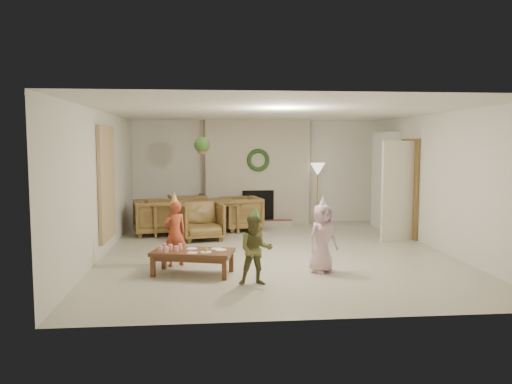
{
  "coord_description": "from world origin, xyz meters",
  "views": [
    {
      "loc": [
        -1.16,
        -8.82,
        1.95
      ],
      "look_at": [
        -0.3,
        0.4,
        1.05
      ],
      "focal_mm": 35.28,
      "sensor_mm": 36.0,
      "label": 1
    }
  ],
  "objects": [
    {
      "name": "coffee_table_top",
      "position": [
        -1.41,
        -1.41,
        0.34
      ],
      "size": [
        1.29,
        0.86,
        0.05
      ],
      "primitive_type": "cube",
      "rotation": [
        0.0,
        0.0,
        -0.25
      ],
      "color": "brown",
      "rests_on": "floor"
    },
    {
      "name": "cup_a",
      "position": [
        -1.89,
        -1.43,
        0.4
      ],
      "size": [
        0.08,
        0.08,
        0.08
      ],
      "primitive_type": "cylinder",
      "rotation": [
        0.0,
        0.0,
        -0.25
      ],
      "color": "white",
      "rests_on": "coffee_table_top"
    },
    {
      "name": "hanging_plant_cord",
      "position": [
        -1.3,
        1.5,
        2.15
      ],
      "size": [
        0.01,
        0.01,
        0.7
      ],
      "primitive_type": "cylinder",
      "color": "tan",
      "rests_on": "ceiling"
    },
    {
      "name": "party_hat_red",
      "position": [
        -1.71,
        -0.87,
        1.09
      ],
      "size": [
        0.16,
        0.16,
        0.2
      ],
      "primitive_type": "cone",
      "rotation": [
        0.0,
        0.0,
        0.15
      ],
      "color": "#EBEB4E",
      "rests_on": "child_red"
    },
    {
      "name": "fireplace_wreath",
      "position": [
        0.0,
        3.07,
        1.55
      ],
      "size": [
        0.54,
        0.1,
        0.54
      ],
      "primitive_type": "torus",
      "rotation": [
        1.57,
        0.0,
        0.0
      ],
      "color": "#1B4018",
      "rests_on": "fireplace_mass"
    },
    {
      "name": "fireplace_firebox",
      "position": [
        0.0,
        3.12,
        0.45
      ],
      "size": [
        0.75,
        0.12,
        0.75
      ],
      "primitive_type": "cube",
      "color": "black",
      "rests_on": "floor"
    },
    {
      "name": "hanging_plant_pot",
      "position": [
        -1.3,
        1.5,
        1.8
      ],
      "size": [
        0.16,
        0.16,
        0.12
      ],
      "primitive_type": "cylinder",
      "color": "#9B3F32",
      "rests_on": "hanging_plant_cord"
    },
    {
      "name": "coffee_table_apron",
      "position": [
        -1.41,
        -1.41,
        0.27
      ],
      "size": [
        1.18,
        0.75,
        0.07
      ],
      "primitive_type": "cube",
      "rotation": [
        0.0,
        0.0,
        -0.25
      ],
      "color": "brown",
      "rests_on": "floor"
    },
    {
      "name": "cup_b",
      "position": [
        -1.84,
        -1.26,
        0.4
      ],
      "size": [
        0.08,
        0.08,
        0.08
      ],
      "primitive_type": "cylinder",
      "rotation": [
        0.0,
        0.0,
        -0.25
      ],
      "color": "white",
      "rests_on": "coffee_table_top"
    },
    {
      "name": "door_frame",
      "position": [
        2.96,
        1.2,
        1.02
      ],
      "size": [
        0.05,
        0.86,
        2.04
      ],
      "primitive_type": "cube",
      "color": "brown",
      "rests_on": "floor"
    },
    {
      "name": "bookshelf_shelf_c",
      "position": [
        2.82,
        2.3,
        1.25
      ],
      "size": [
        0.3,
        0.92,
        0.03
      ],
      "primitive_type": "cube",
      "color": "white",
      "rests_on": "bookshelf_carcass"
    },
    {
      "name": "cup_e",
      "position": [
        -1.65,
        -1.47,
        0.4
      ],
      "size": [
        0.08,
        0.08,
        0.08
      ],
      "primitive_type": "cylinder",
      "rotation": [
        0.0,
        0.0,
        -0.25
      ],
      "color": "white",
      "rests_on": "coffee_table_top"
    },
    {
      "name": "books_row_mid",
      "position": [
        2.8,
        2.35,
        0.99
      ],
      "size": [
        0.2,
        0.44,
        0.24
      ],
      "primitive_type": "cube",
      "color": "#26478E",
      "rests_on": "bookshelf_shelf_b"
    },
    {
      "name": "food_scoop",
      "position": [
        -1.22,
        -1.56,
        0.4
      ],
      "size": [
        0.08,
        0.08,
        0.06
      ],
      "primitive_type": "sphere",
      "rotation": [
        0.0,
        0.0,
        -0.25
      ],
      "color": "tan",
      "rests_on": "plate_b"
    },
    {
      "name": "cup_c",
      "position": [
        -1.79,
        -1.51,
        0.4
      ],
      "size": [
        0.08,
        0.08,
        0.08
      ],
      "primitive_type": "cylinder",
      "rotation": [
        0.0,
        0.0,
        -0.25
      ],
      "color": "white",
      "rests_on": "coffee_table_top"
    },
    {
      "name": "hanging_plant_foliage",
      "position": [
        -1.3,
        1.5,
        1.92
      ],
      "size": [
        0.32,
        0.32,
        0.32
      ],
      "primitive_type": "sphere",
      "color": "#264E1A",
      "rests_on": "hanging_plant_pot"
    },
    {
      "name": "ceiling",
      "position": [
        0.0,
        0.0,
        2.5
      ],
      "size": [
        7.0,
        7.0,
        0.0
      ],
      "primitive_type": "plane",
      "rotation": [
        3.14,
        0.0,
        0.0
      ],
      "color": "white",
      "rests_on": "wall_back"
    },
    {
      "name": "dining_chair_far",
      "position": [
        -1.68,
        2.97,
        0.38
      ],
      "size": [
        0.97,
        0.99,
        0.76
      ],
      "primitive_type": "imported",
      "rotation": [
        0.0,
        0.0,
        3.35
      ],
      "color": "brown",
      "rests_on": "floor"
    },
    {
      "name": "bookshelf_shelf_d",
      "position": [
        2.82,
        2.3,
        1.65
      ],
      "size": [
        0.3,
        0.92,
        0.03
      ],
      "primitive_type": "cube",
      "color": "white",
      "rests_on": "bookshelf_carcass"
    },
    {
      "name": "cup_f",
      "position": [
        -1.61,
        -1.29,
        0.4
      ],
      "size": [
        0.08,
        0.08,
        0.08
      ],
      "primitive_type": "cylinder",
      "rotation": [
        0.0,
        0.0,
        -0.25
      ],
      "color": "white",
      "rests_on": "coffee_table_top"
    },
    {
      "name": "books_row_lower",
      "position": [
        2.8,
        2.15,
        0.59
      ],
      "size": [
        0.2,
        0.4,
        0.24
      ],
      "primitive_type": "cube",
      "color": "#A7321E",
      "rests_on": "bookshelf_shelf_a"
    },
    {
      "name": "dining_chair_near",
      "position": [
        -1.32,
        1.29,
        0.38
      ],
      "size": [
        0.97,
        0.99,
        0.76
      ],
      "primitive_type": "imported",
      "rotation": [
        0.0,
        0.0,
        0.21
      ],
      "color": "brown",
      "rests_on": "floor"
    },
    {
      "name": "fireplace_hearth",
      "position": [
        0.0,
        2.95,
        0.06
      ],
      "size": [
        1.6,
        0.3,
        0.12
      ],
      "primitive_type": "cube",
      "color": "maroon",
      "rests_on": "floor"
    },
    {
      "name": "child_plaid",
      "position": [
        -0.53,
        -2.06,
        0.49
      ],
      "size": [
        0.49,
        0.39,
        0.98
      ],
      "primitive_type": "imported",
      "rotation": [
        0.0,
        0.0,
        -0.03
      ],
      "color": "brown",
      "rests_on": "floor"
    },
    {
      "name": "child_pink",
      "position": [
        0.54,
        -1.45,
        0.52
      ],
      "size": [
        0.6,
        0.52,
        1.04
      ],
      "primitive_type": "imported",
      "rotation": [
        0.0,
        0.0,
        0.46
      ],
      "color": "#D4AABA",
      "rests_on": "floor"
    },
    {
      "name": "bookshelf_carcass",
      "position": [
        2.84,
        2.3,
        1.1
      ],
      "size": [
        0.3,
        1.0,
        2.2
      ],
      "primitive_type": "cube",
      "color": "white",
      "rests_on": "floor"
    },
    {
      "name": "cup_d",
      "position": [
        -1.75,
        -1.33,
        0.4
      ],
      "size": [
        0.08,
        0.08,
        0.08
      ],
      "primitive_type": "cylinder",
      "rotation": [
        0.0,
        0.0,
        -0.25
      ],
      "color": "white",
      "rests_on": "coffee_table_top"
    },
    {
      "name": "plate_a",
      "position": [
        -1.43,
        -1.3,
        0.37
      ],
      "size": [
        0.2,
        0.2,
        0.01
      ],
      "primitive_type": "cylinder",
      "rotation": [
        0.0,
        0.0,
        -0.25
      ],
      "color": "white",
      "rests_on": "coffee_table_top"
    },
    {
      "name": "bookshelf_shelf_b",
      "position": [
        2.82,
        2.3,
        0.85
      ],
      "size": [
        0.3,
        0.92,
        0.03
      ],
      "primitive_type": "cube",
      "color": "white",
      "rests_on": "bookshelf_carcass"
    },
    {
      "name": "door_leaf",
      "position": [
        2.58,
        0.82,
        1.0
      ],
      "size": [
        0.77,
        0.32,
        2.0
      ],
      "primitive_type": "cube",
      "rotation": [
        0.0,
        0.0,
        -1.22
      ],
      "color": "beige",
      "rests_on": "floor"
    },
    {
      "name": "coffee_leg_fl",
      "position": [
        -1.99,
        -1.52,
        0.15
      ],
      "size": [
        0.08,
        0.08,
        0.31
      ],
      "primitive_type": "cube",
      "rotation": [
        0.0,
        0.0,
        -0.25
      ],
      "color": "brown",
      "rests_on": "floor"
    },
    {
      "name": "wall_front",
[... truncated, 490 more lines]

